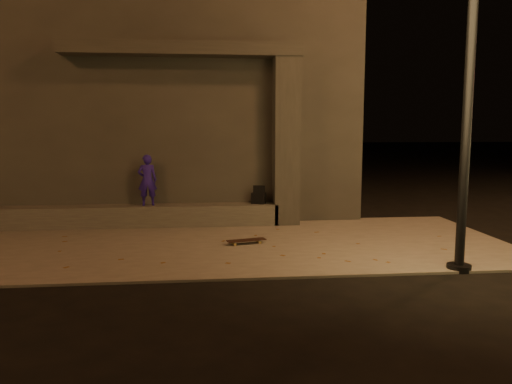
{
  "coord_description": "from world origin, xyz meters",
  "views": [
    {
      "loc": [
        -0.05,
        -7.04,
        2.18
      ],
      "look_at": [
        0.86,
        2.0,
        0.98
      ],
      "focal_mm": 35.0,
      "sensor_mm": 36.0,
      "label": 1
    }
  ],
  "objects": [
    {
      "name": "canopy",
      "position": [
        -0.5,
        3.8,
        3.78
      ],
      "size": [
        5.0,
        0.7,
        0.28
      ],
      "primitive_type": "cube",
      "color": "#383533",
      "rests_on": "column"
    },
    {
      "name": "skateboard",
      "position": [
        0.67,
        1.86,
        0.11
      ],
      "size": [
        0.75,
        0.36,
        0.08
      ],
      "rotation": [
        0.0,
        0.0,
        0.26
      ],
      "color": "black",
      "rests_on": "sidewalk"
    },
    {
      "name": "skateboarder",
      "position": [
        -1.3,
        3.75,
        1.04
      ],
      "size": [
        0.43,
        0.3,
        1.1
      ],
      "primitive_type": "imported",
      "rotation": [
        0.0,
        0.0,
        3.25
      ],
      "color": "#281691",
      "rests_on": "ledge"
    },
    {
      "name": "ledge",
      "position": [
        -1.5,
        3.75,
        0.27
      ],
      "size": [
        6.0,
        0.55,
        0.45
      ],
      "primitive_type": "cube",
      "color": "#4A4743",
      "rests_on": "sidewalk"
    },
    {
      "name": "ground",
      "position": [
        0.0,
        0.0,
        0.0
      ],
      "size": [
        120.0,
        120.0,
        0.0
      ],
      "primitive_type": "plane",
      "color": "black",
      "rests_on": "ground"
    },
    {
      "name": "sidewalk",
      "position": [
        0.0,
        2.0,
        0.02
      ],
      "size": [
        11.0,
        4.4,
        0.04
      ],
      "primitive_type": "cube",
      "color": "#645E58",
      "rests_on": "ground"
    },
    {
      "name": "building",
      "position": [
        -1.0,
        6.49,
        2.61
      ],
      "size": [
        9.0,
        5.1,
        5.22
      ],
      "color": "#383533",
      "rests_on": "ground"
    },
    {
      "name": "backpack",
      "position": [
        1.1,
        3.75,
        0.63
      ],
      "size": [
        0.34,
        0.28,
        0.41
      ],
      "rotation": [
        0.0,
        0.0,
        -0.38
      ],
      "color": "black",
      "rests_on": "ledge"
    },
    {
      "name": "column",
      "position": [
        1.7,
        3.75,
        1.84
      ],
      "size": [
        0.55,
        0.55,
        3.6
      ],
      "primitive_type": "cube",
      "color": "#383533",
      "rests_on": "sidewalk"
    }
  ]
}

